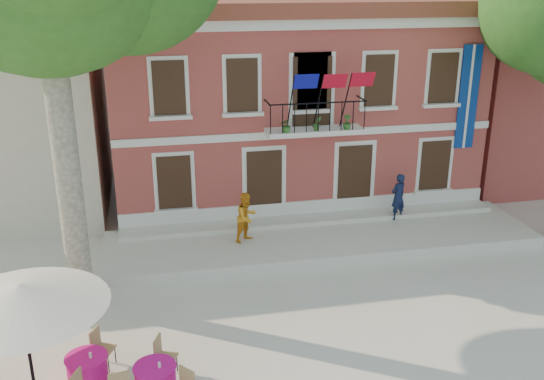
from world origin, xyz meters
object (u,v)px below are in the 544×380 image
at_px(patio_umbrella, 20,296).
at_px(cafe_table_1, 156,380).
at_px(pedestrian_orange, 247,217).
at_px(cafe_table_3, 88,371).
at_px(pedestrian_navy, 398,197).

xyz_separation_m(patio_umbrella, cafe_table_1, (2.52, -0.66, -1.90)).
relative_size(pedestrian_orange, cafe_table_3, 0.84).
bearing_deg(cafe_table_3, pedestrian_navy, 34.76).
bearing_deg(patio_umbrella, pedestrian_navy, 31.82).
bearing_deg(pedestrian_orange, pedestrian_navy, -27.69).
xyz_separation_m(pedestrian_navy, cafe_table_1, (-8.44, -7.46, -0.69)).
relative_size(patio_umbrella, pedestrian_orange, 2.16).
height_order(pedestrian_navy, cafe_table_1, pedestrian_navy).
xyz_separation_m(cafe_table_1, cafe_table_3, (-1.41, 0.63, -0.01)).
relative_size(pedestrian_navy, cafe_table_3, 0.85).
height_order(patio_umbrella, cafe_table_3, patio_umbrella).
bearing_deg(cafe_table_1, pedestrian_orange, 65.68).
distance_m(patio_umbrella, pedestrian_navy, 12.95).
distance_m(patio_umbrella, cafe_table_1, 3.22).
bearing_deg(cafe_table_1, cafe_table_3, 155.94).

